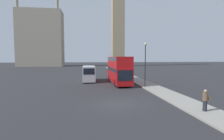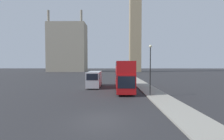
{
  "view_description": "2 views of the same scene",
  "coord_description": "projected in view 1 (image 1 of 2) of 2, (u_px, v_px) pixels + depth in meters",
  "views": [
    {
      "loc": [
        -2.63,
        -15.96,
        4.31
      ],
      "look_at": [
        1.46,
        13.94,
        2.18
      ],
      "focal_mm": 28.0,
      "sensor_mm": 36.0,
      "label": 1
    },
    {
      "loc": [
        0.96,
        -10.51,
        3.99
      ],
      "look_at": [
        0.51,
        22.26,
        2.82
      ],
      "focal_mm": 24.0,
      "sensor_mm": 36.0,
      "label": 2
    }
  ],
  "objects": [
    {
      "name": "pedestrian",
      "position": [
        205.0,
        100.0,
        13.59
      ],
      "size": [
        0.54,
        0.38,
        1.69
      ],
      "color": "#23232D",
      "rests_on": "sidewalk_strip"
    },
    {
      "name": "ground_plane",
      "position": [
        117.0,
        104.0,
        16.43
      ],
      "size": [
        300.0,
        300.0,
        0.0
      ],
      "primitive_type": "plane",
      "color": "#28282B"
    },
    {
      "name": "street_lamp",
      "position": [
        145.0,
        58.0,
        24.87
      ],
      "size": [
        0.36,
        0.36,
        6.29
      ],
      "color": "black",
      "rests_on": "sidewalk_strip"
    },
    {
      "name": "building_block_distant",
      "position": [
        41.0,
        39.0,
        86.81
      ],
      "size": [
        21.14,
        10.57,
        33.53
      ],
      "color": "#9E937F",
      "rests_on": "ground_plane"
    },
    {
      "name": "red_double_decker_bus",
      "position": [
        118.0,
        68.0,
        29.71
      ],
      "size": [
        2.46,
        11.3,
        4.46
      ],
      "color": "#B71114",
      "rests_on": "ground_plane"
    },
    {
      "name": "sidewalk_strip",
      "position": [
        181.0,
        100.0,
        17.3
      ],
      "size": [
        2.93,
        120.0,
        0.15
      ],
      "color": "gray",
      "rests_on": "ground_plane"
    },
    {
      "name": "white_van",
      "position": [
        89.0,
        73.0,
        31.72
      ],
      "size": [
        2.19,
        6.06,
        2.76
      ],
      "color": "#B2B7BC",
      "rests_on": "ground_plane"
    }
  ]
}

